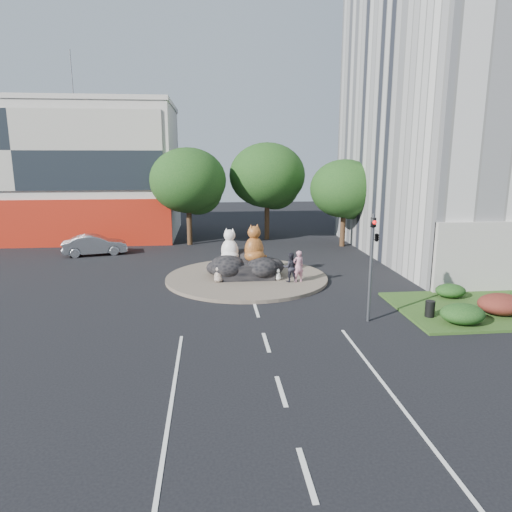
{
  "coord_description": "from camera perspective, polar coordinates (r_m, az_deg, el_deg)",
  "views": [
    {
      "loc": [
        -2.17,
        -17.41,
        7.45
      ],
      "look_at": [
        0.34,
        7.56,
        2.0
      ],
      "focal_mm": 32.0,
      "sensor_mm": 36.0,
      "label": 1
    }
  ],
  "objects": [
    {
      "name": "cat_white",
      "position": [
        28.24,
        -3.3,
        1.42
      ],
      "size": [
        1.59,
        1.51,
        2.1
      ],
      "primitive_type": null,
      "rotation": [
        0.0,
        0.0,
        -0.41
      ],
      "color": "white",
      "rests_on": "rock_plinth"
    },
    {
      "name": "hedge_back_green",
      "position": [
        26.5,
        23.14,
        -4.01
      ],
      "size": [
        1.6,
        1.28,
        0.72
      ],
      "primitive_type": "ellipsoid",
      "color": "#103411",
      "rests_on": "grass_verge"
    },
    {
      "name": "hedge_red",
      "position": [
        24.7,
        28.3,
        -5.32
      ],
      "size": [
        2.2,
        1.76,
        0.99
      ],
      "primitive_type": "ellipsoid",
      "color": "#521B15",
      "rests_on": "grass_verge"
    },
    {
      "name": "tree_left",
      "position": [
        39.57,
        -8.38,
        8.94
      ],
      "size": [
        6.46,
        6.46,
        8.27
      ],
      "color": "#382314",
      "rests_on": "ground"
    },
    {
      "name": "parked_car",
      "position": [
        37.52,
        -19.48,
        1.32
      ],
      "size": [
        5.05,
        2.73,
        1.58
      ],
      "primitive_type": "imported",
      "rotation": [
        0.0,
        0.0,
        1.8
      ],
      "color": "#94969B",
      "rests_on": "ground"
    },
    {
      "name": "grass_verge",
      "position": [
        25.92,
        27.88,
        -5.78
      ],
      "size": [
        10.0,
        6.0,
        0.12
      ],
      "primitive_type": "cube",
      "color": "#224717",
      "rests_on": "ground"
    },
    {
      "name": "kitten_white",
      "position": [
        27.48,
        2.76,
        -2.29
      ],
      "size": [
        0.56,
        0.57,
        0.71
      ],
      "primitive_type": null,
      "rotation": [
        0.0,
        0.0,
        0.88
      ],
      "color": "silver",
      "rests_on": "roundabout_island"
    },
    {
      "name": "tree_mid",
      "position": [
        41.84,
        1.48,
        9.66
      ],
      "size": [
        6.84,
        6.84,
        8.76
      ],
      "color": "#382314",
      "rests_on": "ground"
    },
    {
      "name": "street_lamp",
      "position": [
        29.64,
        24.8,
        5.52
      ],
      "size": [
        2.34,
        0.22,
        8.06
      ],
      "color": "#595B60",
      "rests_on": "ground"
    },
    {
      "name": "hedge_near_green",
      "position": [
        22.6,
        24.4,
        -6.6
      ],
      "size": [
        2.0,
        1.6,
        0.9
      ],
      "primitive_type": "ellipsoid",
      "color": "#103411",
      "rests_on": "grass_verge"
    },
    {
      "name": "rock_plinth",
      "position": [
        28.32,
        -1.18,
        -1.64
      ],
      "size": [
        3.2,
        2.6,
        0.9
      ],
      "primitive_type": null,
      "color": "black",
      "rests_on": "roundabout_island"
    },
    {
      "name": "kitten_calico",
      "position": [
        27.12,
        -4.73,
        -2.21
      ],
      "size": [
        0.72,
        0.67,
        0.99
      ],
      "primitive_type": null,
      "rotation": [
        0.0,
        0.0,
        -0.32
      ],
      "color": "beige",
      "rests_on": "roundabout_island"
    },
    {
      "name": "litter_bin",
      "position": [
        22.98,
        20.91,
        -6.18
      ],
      "size": [
        0.57,
        0.57,
        0.76
      ],
      "primitive_type": "cylinder",
      "rotation": [
        0.0,
        0.0,
        0.34
      ],
      "color": "black",
      "rests_on": "grass_verge"
    },
    {
      "name": "pedestrian_pink",
      "position": [
        27.01,
        5.31,
        -1.29
      ],
      "size": [
        0.79,
        0.64,
        1.89
      ],
      "primitive_type": "imported",
      "rotation": [
        0.0,
        0.0,
        3.44
      ],
      "color": "#C88196",
      "rests_on": "roundabout_island"
    },
    {
      "name": "traffic_light",
      "position": [
        21.07,
        14.55,
        1.39
      ],
      "size": [
        0.44,
        1.24,
        5.0
      ],
      "color": "#595B60",
      "rests_on": "ground"
    },
    {
      "name": "shophouse_block",
      "position": [
        48.02,
        -25.36,
        9.59
      ],
      "size": [
        25.2,
        12.3,
        17.4
      ],
      "color": "beige",
      "rests_on": "ground"
    },
    {
      "name": "tree_right",
      "position": [
        39.22,
        11.04,
        7.91
      ],
      "size": [
        5.7,
        5.7,
        7.3
      ],
      "color": "#382314",
      "rests_on": "ground"
    },
    {
      "name": "ground",
      "position": [
        19.06,
        1.28,
        -10.76
      ],
      "size": [
        120.0,
        120.0,
        0.0
      ],
      "primitive_type": "plane",
      "color": "black",
      "rests_on": "ground"
    },
    {
      "name": "roundabout_island",
      "position": [
        28.46,
        -1.17,
        -2.72
      ],
      "size": [
        10.0,
        10.0,
        0.2
      ],
      "primitive_type": "cylinder",
      "color": "brown",
      "rests_on": "ground"
    },
    {
      "name": "cat_tabby",
      "position": [
        28.06,
        -0.24,
        1.64
      ],
      "size": [
        1.82,
        1.74,
        2.36
      ],
      "primitive_type": null,
      "rotation": [
        0.0,
        0.0,
        0.48
      ],
      "color": "#C76729",
      "rests_on": "rock_plinth"
    },
    {
      "name": "pedestrian_dark",
      "position": [
        27.04,
        4.3,
        -1.41
      ],
      "size": [
        0.86,
        0.67,
        1.75
      ],
      "primitive_type": "imported",
      "rotation": [
        0.0,
        0.0,
        3.13
      ],
      "color": "black",
      "rests_on": "roundabout_island"
    }
  ]
}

